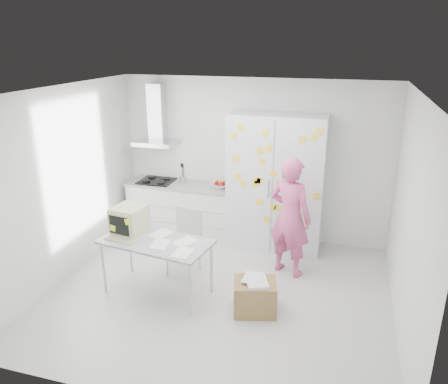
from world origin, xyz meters
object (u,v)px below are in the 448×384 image
(chair, at_px, (185,237))
(cardboard_box, at_px, (255,296))
(desk, at_px, (139,229))
(person, at_px, (290,217))

(chair, height_order, cardboard_box, chair)
(desk, distance_m, cardboard_box, 1.77)
(cardboard_box, bearing_deg, chair, 148.89)
(cardboard_box, bearing_deg, desk, 174.97)
(chair, relative_size, cardboard_box, 1.56)
(person, bearing_deg, chair, 36.94)
(chair, xyz_separation_m, cardboard_box, (1.20, -0.73, -0.33))
(desk, relative_size, cardboard_box, 2.49)
(chair, bearing_deg, person, 21.41)
(person, distance_m, chair, 1.54)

